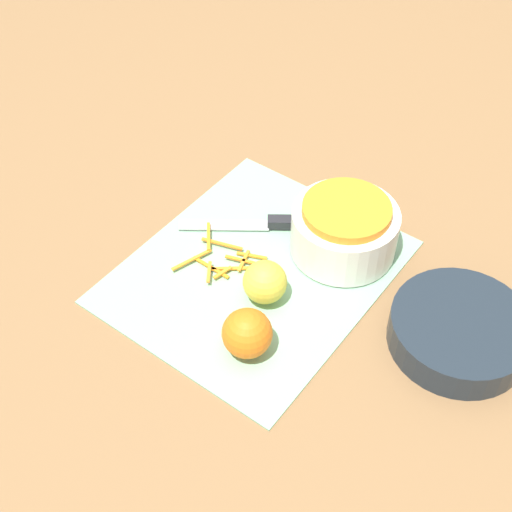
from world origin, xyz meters
TOP-DOWN VIEW (x-y plane):
  - ground_plane at (0.00, 0.00)m, footprint 4.00×4.00m
  - cutting_board at (0.00, 0.00)m, footprint 0.42×0.36m
  - bowl_speckled at (-0.12, 0.08)m, footprint 0.17×0.17m
  - bowl_dark at (-0.06, 0.31)m, footprint 0.20×0.20m
  - knife at (-0.10, -0.02)m, footprint 0.17×0.22m
  - orange_left at (0.13, 0.08)m, footprint 0.07×0.07m
  - lemon at (0.04, 0.04)m, footprint 0.07×0.07m
  - peel_pile at (0.02, -0.05)m, footprint 0.11×0.13m

SIDE VIEW (x-z plane):
  - ground_plane at x=0.00m, z-range 0.00..0.00m
  - cutting_board at x=0.00m, z-range 0.00..0.01m
  - peel_pile at x=0.02m, z-range 0.01..0.01m
  - knife at x=-0.10m, z-range 0.00..0.02m
  - bowl_dark at x=-0.06m, z-range 0.00..0.05m
  - lemon at x=0.04m, z-range 0.01..0.07m
  - orange_left at x=0.13m, z-range 0.01..0.08m
  - bowl_speckled at x=-0.12m, z-range 0.00..0.09m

